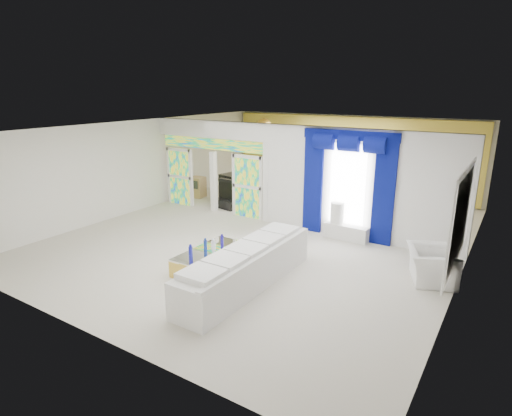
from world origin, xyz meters
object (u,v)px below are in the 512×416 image
Objects in this scene: coffee_table at (206,258)px; console_table at (346,232)px; white_sofa at (247,269)px; grand_piano at (251,186)px; armchair at (431,265)px.

coffee_table is 4.09m from console_table.
white_sofa is 2.06× the size of grand_piano.
white_sofa is 3.95m from armchair.
armchair reaches higher than console_table.
white_sofa is 3.17× the size of console_table.
coffee_table is 1.65× the size of armchair.
armchair is at bearing 23.97° from coffee_table.
coffee_table is at bearing -120.62° from console_table.
white_sofa is 7.22m from grand_piano.
white_sofa reaches higher than console_table.
white_sofa reaches higher than armchair.
coffee_table is 1.47× the size of console_table.
coffee_table is at bearing -54.92° from grand_piano.
coffee_table is (-1.35, 0.30, -0.17)m from white_sofa.
grand_piano is (-7.10, 3.76, 0.12)m from armchair.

